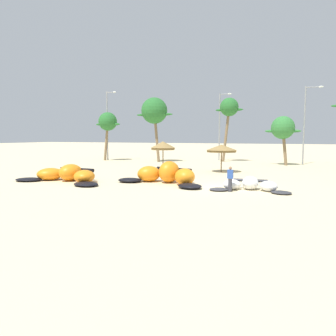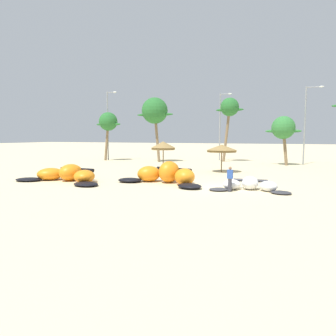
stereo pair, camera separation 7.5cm
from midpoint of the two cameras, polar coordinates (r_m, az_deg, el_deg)
name	(u,v)px [view 1 (the left image)]	position (r m, az deg, el deg)	size (l,w,h in m)	color
ground_plane	(216,187)	(22.23, 8.51, -3.45)	(260.00, 260.00, 0.00)	beige
kite_far_left	(67,175)	(26.04, -17.77, -1.19)	(8.13, 4.02, 1.33)	black
kite_left	(166,175)	(23.80, -0.40, -1.26)	(7.33, 4.23, 1.64)	black
kite_left_of_center	(250,185)	(21.46, 14.42, -2.98)	(5.35, 2.59, 0.89)	#333338
beach_umbrella_near_van	(163,146)	(31.69, -0.98, 4.05)	(2.45, 2.45, 3.01)	brown
beach_umbrella_middle	(222,148)	(31.49, 9.52, 3.50)	(2.98, 2.98, 2.70)	brown
person_by_umbrellas	(230,179)	(20.52, 11.00, -1.95)	(0.36, 0.24, 1.62)	#383842
palm_leftmost	(108,122)	(47.08, -10.82, 8.07)	(3.99, 2.66, 6.96)	#7F6647
palm_left	(154,111)	(43.68, -2.51, 10.15)	(5.31, 3.54, 8.74)	#7F6647
palm_left_of_gap	(229,109)	(44.89, 10.86, 10.43)	(3.79, 2.52, 8.75)	#7F6647
palm_center_left	(283,128)	(40.94, 19.89, 6.73)	(4.15, 2.77, 5.94)	#7F6647
lamppost_west	(108,122)	(47.70, -10.79, 8.05)	(1.67, 0.24, 9.98)	gray
lamppost_west_center	(220,123)	(46.98, 9.34, 7.92)	(1.76, 0.24, 9.67)	gray
lamppost_east_center	(306,121)	(43.21, 23.47, 7.75)	(2.06, 0.24, 9.63)	gray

